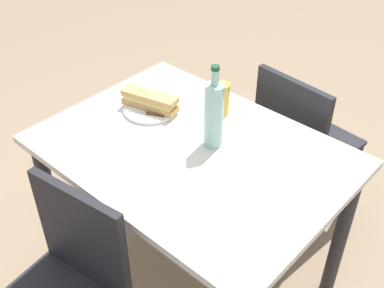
{
  "coord_description": "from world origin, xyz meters",
  "views": [
    {
      "loc": [
        -0.96,
        1.06,
        1.88
      ],
      "look_at": [
        0.0,
        0.0,
        0.78
      ],
      "focal_mm": 45.07,
      "sensor_mm": 36.0,
      "label": 1
    }
  ],
  "objects_px": {
    "knife_near": "(146,113)",
    "water_bottle": "(214,114)",
    "chair_near": "(299,142)",
    "plate_near": "(150,109)",
    "dining_table": "(192,172)",
    "baguette_sandwich_near": "(150,100)",
    "beer_glass": "(222,99)"
  },
  "relations": [
    {
      "from": "knife_near",
      "to": "water_bottle",
      "type": "height_order",
      "value": "water_bottle"
    },
    {
      "from": "chair_near",
      "to": "plate_near",
      "type": "height_order",
      "value": "chair_near"
    },
    {
      "from": "chair_near",
      "to": "water_bottle",
      "type": "relative_size",
      "value": 2.62
    },
    {
      "from": "dining_table",
      "to": "knife_near",
      "type": "bearing_deg",
      "value": -5.98
    },
    {
      "from": "dining_table",
      "to": "baguette_sandwich_near",
      "type": "distance_m",
      "value": 0.35
    },
    {
      "from": "knife_near",
      "to": "beer_glass",
      "type": "distance_m",
      "value": 0.31
    },
    {
      "from": "knife_near",
      "to": "dining_table",
      "type": "bearing_deg",
      "value": 174.02
    },
    {
      "from": "chair_near",
      "to": "dining_table",
      "type": "bearing_deg",
      "value": 78.55
    },
    {
      "from": "water_bottle",
      "to": "chair_near",
      "type": "bearing_deg",
      "value": -98.77
    },
    {
      "from": "water_bottle",
      "to": "baguette_sandwich_near",
      "type": "bearing_deg",
      "value": -0.11
    },
    {
      "from": "knife_near",
      "to": "water_bottle",
      "type": "relative_size",
      "value": 0.5
    },
    {
      "from": "dining_table",
      "to": "baguette_sandwich_near",
      "type": "xyz_separation_m",
      "value": [
        0.3,
        -0.07,
        0.17
      ]
    },
    {
      "from": "knife_near",
      "to": "baguette_sandwich_near",
      "type": "bearing_deg",
      "value": -62.51
    },
    {
      "from": "water_bottle",
      "to": "dining_table",
      "type": "bearing_deg",
      "value": 60.93
    },
    {
      "from": "dining_table",
      "to": "chair_near",
      "type": "bearing_deg",
      "value": -101.45
    },
    {
      "from": "beer_glass",
      "to": "dining_table",
      "type": "bearing_deg",
      "value": 105.12
    },
    {
      "from": "plate_near",
      "to": "knife_near",
      "type": "xyz_separation_m",
      "value": [
        -0.02,
        0.04,
        0.01
      ]
    },
    {
      "from": "baguette_sandwich_near",
      "to": "chair_near",
      "type": "bearing_deg",
      "value": -128.4
    },
    {
      "from": "chair_near",
      "to": "baguette_sandwich_near",
      "type": "distance_m",
      "value": 0.75
    },
    {
      "from": "beer_glass",
      "to": "knife_near",
      "type": "bearing_deg",
      "value": 47.21
    },
    {
      "from": "baguette_sandwich_near",
      "to": "water_bottle",
      "type": "distance_m",
      "value": 0.36
    },
    {
      "from": "dining_table",
      "to": "beer_glass",
      "type": "xyz_separation_m",
      "value": [
        0.07,
        -0.26,
        0.19
      ]
    },
    {
      "from": "dining_table",
      "to": "water_bottle",
      "type": "distance_m",
      "value": 0.27
    },
    {
      "from": "chair_near",
      "to": "plate_near",
      "type": "distance_m",
      "value": 0.74
    },
    {
      "from": "baguette_sandwich_near",
      "to": "knife_near",
      "type": "xyz_separation_m",
      "value": [
        -0.02,
        0.04,
        -0.03
      ]
    },
    {
      "from": "dining_table",
      "to": "beer_glass",
      "type": "relative_size",
      "value": 8.24
    },
    {
      "from": "chair_near",
      "to": "beer_glass",
      "type": "bearing_deg",
      "value": 61.5
    },
    {
      "from": "dining_table",
      "to": "knife_near",
      "type": "xyz_separation_m",
      "value": [
        0.28,
        -0.03,
        0.14
      ]
    },
    {
      "from": "plate_near",
      "to": "beer_glass",
      "type": "height_order",
      "value": "beer_glass"
    },
    {
      "from": "dining_table",
      "to": "beer_glass",
      "type": "height_order",
      "value": "beer_glass"
    },
    {
      "from": "dining_table",
      "to": "plate_near",
      "type": "height_order",
      "value": "plate_near"
    },
    {
      "from": "chair_near",
      "to": "knife_near",
      "type": "xyz_separation_m",
      "value": [
        0.4,
        0.58,
        0.27
      ]
    }
  ]
}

